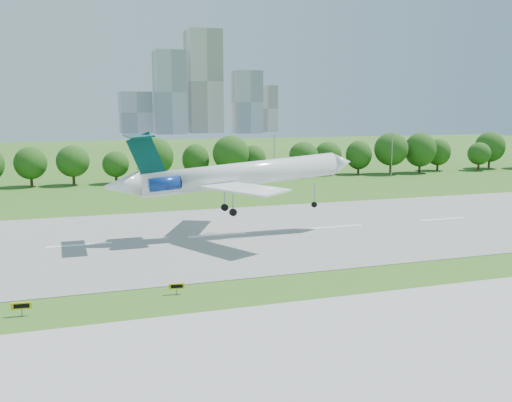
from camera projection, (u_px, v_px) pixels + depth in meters
name	position (u px, v px, depth m)	size (l,w,h in m)	color
ground	(86.00, 302.00, 56.40)	(600.00, 600.00, 0.00)	#2C5917
runway	(79.00, 245.00, 79.81)	(400.00, 45.00, 0.08)	gray
taxiway	(94.00, 385.00, 39.53)	(400.00, 23.00, 0.08)	#ADADA8
tree_line	(72.00, 161.00, 141.59)	(288.40, 8.40, 10.40)	#382314
light_poles	(61.00, 164.00, 131.42)	(175.90, 0.25, 12.19)	gray
skyline	(199.00, 94.00, 448.61)	(127.00, 52.00, 80.00)	#B2B2B7
airliner	(229.00, 175.00, 85.12)	(38.76, 28.23, 12.49)	white
taxi_sign_centre	(21.00, 306.00, 52.62)	(1.85, 0.39, 1.29)	gray
taxi_sign_right	(176.00, 286.00, 58.80)	(1.64, 0.41, 1.14)	gray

